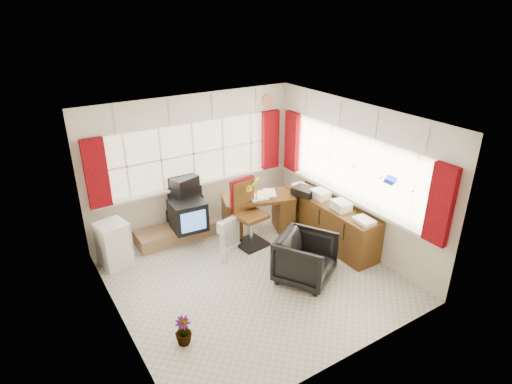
% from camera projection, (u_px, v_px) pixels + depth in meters
% --- Properties ---
extents(ground, '(4.00, 4.00, 0.00)m').
position_uv_depth(ground, '(252.00, 277.00, 6.67)').
color(ground, beige).
rests_on(ground, ground).
extents(room_walls, '(4.00, 4.00, 4.00)m').
position_uv_depth(room_walls, '(252.00, 189.00, 6.05)').
color(room_walls, beige).
rests_on(room_walls, ground).
extents(window_back, '(3.70, 0.12, 3.60)m').
position_uv_depth(window_back, '(196.00, 180.00, 7.78)').
color(window_back, beige).
rests_on(window_back, room_walls).
extents(window_right, '(0.12, 3.70, 3.60)m').
position_uv_depth(window_right, '(350.00, 194.00, 7.23)').
color(window_right, beige).
rests_on(window_right, room_walls).
extents(curtains, '(3.83, 3.83, 1.15)m').
position_uv_depth(curtains, '(270.00, 161.00, 7.23)').
color(curtains, maroon).
rests_on(curtains, room_walls).
extents(overhead_cabinets, '(3.98, 3.98, 0.48)m').
position_uv_depth(overhead_cabinets, '(271.00, 114.00, 6.97)').
color(overhead_cabinets, silver).
rests_on(overhead_cabinets, room_walls).
extents(desk, '(1.39, 0.99, 0.76)m').
position_uv_depth(desk, '(258.00, 212.00, 7.82)').
color(desk, '#5A3615').
rests_on(desk, ground).
extents(desk_lamp, '(0.16, 0.14, 0.44)m').
position_uv_depth(desk_lamp, '(256.00, 184.00, 7.41)').
color(desk_lamp, '#F4EE0A').
rests_on(desk_lamp, desk).
extents(task_chair, '(0.55, 0.58, 1.18)m').
position_uv_depth(task_chair, '(246.00, 210.00, 7.38)').
color(task_chair, black).
rests_on(task_chair, ground).
extents(office_chair, '(1.10, 1.11, 0.74)m').
position_uv_depth(office_chair, '(305.00, 259.00, 6.47)').
color(office_chair, black).
rests_on(office_chair, ground).
extents(radiator, '(0.42, 0.27, 0.58)m').
position_uv_depth(radiator, '(230.00, 237.00, 7.33)').
color(radiator, white).
rests_on(radiator, ground).
extents(credenza, '(0.50, 2.00, 0.85)m').
position_uv_depth(credenza, '(330.00, 221.00, 7.50)').
color(credenza, '#5A3615').
rests_on(credenza, ground).
extents(file_tray, '(0.40, 0.46, 0.13)m').
position_uv_depth(file_tray, '(304.00, 191.00, 7.66)').
color(file_tray, black).
rests_on(file_tray, credenza).
extents(tv_bench, '(1.40, 0.50, 0.25)m').
position_uv_depth(tv_bench, '(176.00, 233.00, 7.67)').
color(tv_bench, '#916848').
rests_on(tv_bench, ground).
extents(crt_tv, '(0.61, 0.58, 0.52)m').
position_uv_depth(crt_tv, '(188.00, 215.00, 7.47)').
color(crt_tv, black).
rests_on(crt_tv, tv_bench).
extents(hifi_stack, '(0.70, 0.56, 0.84)m').
position_uv_depth(hifi_stack, '(185.00, 200.00, 7.73)').
color(hifi_stack, black).
rests_on(hifi_stack, tv_bench).
extents(mini_fridge, '(0.52, 0.52, 0.75)m').
position_uv_depth(mini_fridge, '(114.00, 244.00, 6.84)').
color(mini_fridge, white).
rests_on(mini_fridge, ground).
extents(spray_bottle_a, '(0.14, 0.14, 0.27)m').
position_uv_depth(spray_bottle_a, '(224.00, 255.00, 7.01)').
color(spray_bottle_a, silver).
rests_on(spray_bottle_a, ground).
extents(spray_bottle_b, '(0.11, 0.12, 0.21)m').
position_uv_depth(spray_bottle_b, '(170.00, 241.00, 7.44)').
color(spray_bottle_b, '#95DFD4').
rests_on(spray_bottle_b, ground).
extents(flower_vase, '(0.27, 0.27, 0.38)m').
position_uv_depth(flower_vase, '(183.00, 331.00, 5.31)').
color(flower_vase, black).
rests_on(flower_vase, ground).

